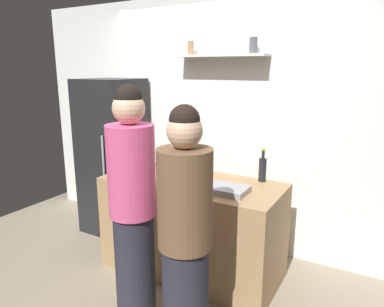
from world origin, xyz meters
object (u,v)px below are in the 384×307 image
at_px(baking_pan, 226,190).
at_px(person_pink_top, 133,208).
at_px(wine_bottle_green_glass, 146,155).
at_px(refrigerator, 113,156).
at_px(wine_bottle_amber_glass, 185,179).
at_px(utensil_holder, 186,178).
at_px(water_bottle_plastic, 187,164).
at_px(wine_bottle_dark_glass, 262,169).
at_px(person_brown_jacket, 185,240).
at_px(wine_bottle_pale_glass, 127,163).

xyz_separation_m(baking_pan, person_pink_top, (-0.46, -0.62, -0.03)).
bearing_deg(baking_pan, wine_bottle_green_glass, 165.43).
height_order(refrigerator, person_pink_top, person_pink_top).
bearing_deg(wine_bottle_amber_glass, baking_pan, 30.41).
relative_size(utensil_holder, water_bottle_plastic, 0.91).
height_order(wine_bottle_dark_glass, wine_bottle_amber_glass, wine_bottle_amber_glass).
height_order(wine_bottle_green_glass, person_pink_top, person_pink_top).
xyz_separation_m(utensil_holder, person_brown_jacket, (0.45, -0.77, -0.12)).
relative_size(water_bottle_plastic, person_pink_top, 0.13).
bearing_deg(wine_bottle_amber_glass, utensil_holder, 119.05).
xyz_separation_m(person_pink_top, person_brown_jacket, (0.53, -0.14, -0.06)).
height_order(wine_bottle_dark_glass, person_brown_jacket, person_brown_jacket).
height_order(utensil_holder, wine_bottle_green_glass, wine_bottle_green_glass).
bearing_deg(person_brown_jacket, wine_bottle_dark_glass, -41.95).
relative_size(wine_bottle_dark_glass, wine_bottle_amber_glass, 0.95).
bearing_deg(person_pink_top, person_brown_jacket, 177.18).
distance_m(baking_pan, wine_bottle_dark_glass, 0.46).
relative_size(water_bottle_plastic, person_brown_jacket, 0.14).
xyz_separation_m(wine_bottle_green_glass, person_pink_top, (0.53, -0.88, -0.14)).
height_order(utensil_holder, wine_bottle_amber_glass, wine_bottle_amber_glass).
height_order(utensil_holder, person_pink_top, person_pink_top).
bearing_deg(water_bottle_plastic, person_brown_jacket, -60.21).
distance_m(refrigerator, wine_bottle_amber_glass, 1.52).
bearing_deg(baking_pan, water_bottle_plastic, 153.00).
distance_m(refrigerator, person_pink_top, 1.62).
bearing_deg(baking_pan, refrigerator, 163.38).
xyz_separation_m(wine_bottle_pale_glass, person_brown_jacket, (1.09, -0.76, -0.17)).
xyz_separation_m(refrigerator, utensil_holder, (1.26, -0.48, 0.07)).
bearing_deg(person_pink_top, wine_bottle_pale_glass, -35.32).
bearing_deg(person_brown_jacket, utensil_holder, -7.29).
bearing_deg(utensil_holder, person_brown_jacket, -59.55).
relative_size(utensil_holder, wine_bottle_green_glass, 0.64).
height_order(baking_pan, wine_bottle_pale_glass, wine_bottle_pale_glass).
xyz_separation_m(baking_pan, water_bottle_plastic, (-0.52, 0.27, 0.08)).
xyz_separation_m(utensil_holder, wine_bottle_pale_glass, (-0.64, -0.00, 0.05)).
bearing_deg(baking_pan, wine_bottle_dark_glass, 70.27).
bearing_deg(refrigerator, baking_pan, -16.62).
distance_m(utensil_holder, wine_bottle_dark_glass, 0.69).
relative_size(refrigerator, baking_pan, 5.16).
relative_size(wine_bottle_green_glass, person_pink_top, 0.19).
relative_size(wine_bottle_dark_glass, person_brown_jacket, 0.18).
relative_size(baking_pan, wine_bottle_pale_glass, 1.14).
bearing_deg(utensil_holder, baking_pan, -1.03).
bearing_deg(wine_bottle_amber_glass, wine_bottle_green_glass, 148.91).
bearing_deg(person_pink_top, refrigerator, -30.79).
bearing_deg(utensil_holder, refrigerator, 159.01).
relative_size(baking_pan, wine_bottle_green_glass, 1.02).
height_order(refrigerator, wine_bottle_pale_glass, refrigerator).
height_order(wine_bottle_green_glass, water_bottle_plastic, wine_bottle_green_glass).
relative_size(person_pink_top, person_brown_jacket, 1.06).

